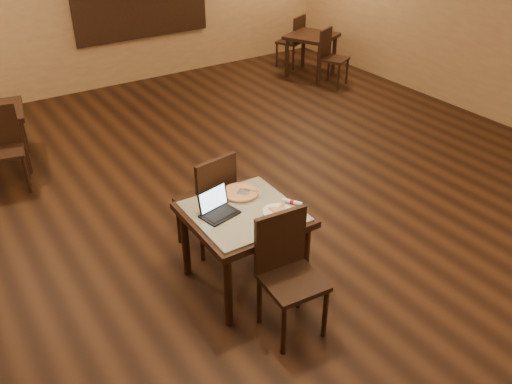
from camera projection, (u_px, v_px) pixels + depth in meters
ground at (296, 218)px, 5.78m from camera, size 10.00×10.00×0.00m
tiled_table at (244, 221)px, 4.55m from camera, size 0.94×0.94×0.76m
chair_main_near at (287, 267)px, 4.17m from camera, size 0.47×0.47×1.01m
chair_main_far at (210, 197)px, 5.04m from camera, size 0.50×0.50×1.02m
laptop at (217, 207)px, 4.45m from camera, size 0.33×0.29×0.20m
plate at (278, 212)px, 4.47m from camera, size 0.25×0.25×0.01m
pizza_slice at (278, 210)px, 4.47m from camera, size 0.24×0.24×0.02m
pizza_pan at (240, 194)px, 4.73m from camera, size 0.35×0.35×0.01m
pizza_whole at (240, 192)px, 4.72m from camera, size 0.32×0.32×0.02m
spatula at (244, 192)px, 4.71m from camera, size 0.22×0.25×0.01m
napkin_roll at (292, 202)px, 4.58m from camera, size 0.12×0.17×0.04m
other_table_a at (311, 42)px, 9.43m from camera, size 1.02×1.02×0.72m
other_table_a_chair_near at (330, 54)px, 9.06m from camera, size 0.54×0.54×0.93m
other_table_a_chair_far at (294, 38)px, 9.88m from camera, size 0.54×0.54×0.93m
other_table_b_chair_near at (3, 143)px, 6.11m from camera, size 0.48×0.48×0.96m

